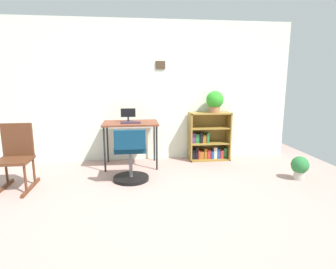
# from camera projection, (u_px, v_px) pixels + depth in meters

# --- Properties ---
(ground_plane) EXTENTS (6.24, 6.24, 0.00)m
(ground_plane) POSITION_uv_depth(u_px,v_px,m) (159.00, 211.00, 3.12)
(ground_plane) COLOR tan
(wall_back) EXTENTS (5.20, 0.12, 2.46)m
(wall_back) POSITION_uv_depth(u_px,v_px,m) (148.00, 92.00, 4.97)
(wall_back) COLOR silver
(wall_back) RESTS_ON ground_plane
(desk) EXTENTS (0.90, 0.61, 0.75)m
(desk) POSITION_uv_depth(u_px,v_px,m) (131.00, 126.00, 4.61)
(desk) COLOR brown
(desk) RESTS_ON ground_plane
(monitor) EXTENTS (0.24, 0.18, 0.23)m
(monitor) POSITION_uv_depth(u_px,v_px,m) (128.00, 116.00, 4.63)
(monitor) COLOR #262628
(monitor) RESTS_ON desk
(keyboard) EXTENTS (0.32, 0.13, 0.02)m
(keyboard) POSITION_uv_depth(u_px,v_px,m) (131.00, 123.00, 4.51)
(keyboard) COLOR #2E1F34
(keyboard) RESTS_ON desk
(office_chair) EXTENTS (0.52, 0.55, 0.79)m
(office_chair) POSITION_uv_depth(u_px,v_px,m) (131.00, 158.00, 3.96)
(office_chair) COLOR black
(office_chair) RESTS_ON ground_plane
(rocking_chair) EXTENTS (0.42, 0.64, 0.87)m
(rocking_chair) POSITION_uv_depth(u_px,v_px,m) (16.00, 156.00, 3.71)
(rocking_chair) COLOR #532E1A
(rocking_chair) RESTS_ON ground_plane
(bookshelf_low) EXTENTS (0.74, 0.30, 0.87)m
(bookshelf_low) POSITION_uv_depth(u_px,v_px,m) (208.00, 139.00, 5.08)
(bookshelf_low) COLOR olive
(bookshelf_low) RESTS_ON ground_plane
(potted_plant_on_shelf) EXTENTS (0.31, 0.31, 0.38)m
(potted_plant_on_shelf) POSITION_uv_depth(u_px,v_px,m) (215.00, 101.00, 4.90)
(potted_plant_on_shelf) COLOR #9E6642
(potted_plant_on_shelf) RESTS_ON bookshelf_low
(potted_plant_floor) EXTENTS (0.25, 0.25, 0.35)m
(potted_plant_floor) POSITION_uv_depth(u_px,v_px,m) (300.00, 166.00, 4.06)
(potted_plant_floor) COLOR #B7B2A8
(potted_plant_floor) RESTS_ON ground_plane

